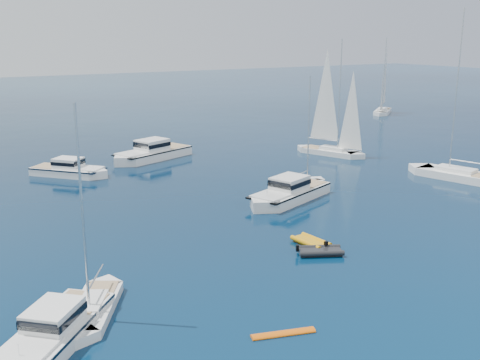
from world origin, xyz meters
name	(u,v)px	position (x,y,z in m)	size (l,w,h in m)	color
ground	(475,287)	(0.00, 0.00, 0.00)	(400.00, 400.00, 0.00)	navy
motor_cruiser_left	(54,343)	(-23.83, 6.64, 0.00)	(2.91, 9.50, 2.49)	white
motor_cruiser_centre	(288,201)	(1.03, 21.17, 0.00)	(3.38, 11.05, 2.90)	silver
motor_cruiser_distant	(151,159)	(-3.01, 44.60, 0.00)	(3.70, 12.08, 3.17)	silver
motor_cruiser_horizon	(71,176)	(-13.82, 41.30, 0.00)	(2.94, 9.62, 2.52)	white
sailboat_fore	(94,313)	(-21.12, 8.78, 0.00)	(2.17, 8.36, 12.29)	white
sailboat_mid_r	(460,179)	(21.54, 18.22, 0.00)	(3.25, 12.51, 18.39)	white
sailboat_centre	(303,189)	(4.81, 23.78, 0.00)	(2.05, 7.88, 11.59)	silver
sailboat_sails_r	(330,154)	(17.95, 35.45, 0.00)	(2.67, 10.26, 15.09)	silver
sailboat_sails_far	(383,113)	(52.12, 60.67, 0.00)	(2.65, 10.21, 15.01)	white
tender_yellow	(311,245)	(-4.21, 10.92, 0.00)	(1.75, 3.09, 0.95)	orange
tender_grey_near	(320,254)	(-4.78, 9.12, 0.00)	(1.84, 3.29, 0.95)	black
kayak_orange	(283,334)	(-13.40, 1.40, 0.00)	(0.56, 3.42, 0.30)	#DE5B0A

